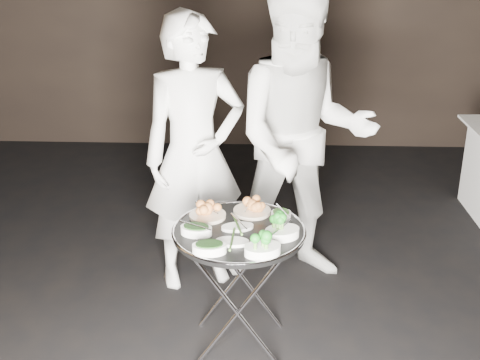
{
  "coord_description": "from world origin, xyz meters",
  "views": [
    {
      "loc": [
        -0.12,
        -2.78,
        2.34
      ],
      "look_at": [
        -0.24,
        0.42,
        0.95
      ],
      "focal_mm": 50.0,
      "sensor_mm": 36.0,
      "label": 1
    }
  ],
  "objects_px": {
    "tray_stand": "(239,285)",
    "waiter_right": "(302,138)",
    "waiter_left": "(194,155)",
    "serving_tray": "(239,232)"
  },
  "relations": [
    {
      "from": "tray_stand",
      "to": "serving_tray",
      "type": "xyz_separation_m",
      "value": [
        0.0,
        0.0,
        0.32
      ]
    },
    {
      "from": "serving_tray",
      "to": "waiter_left",
      "type": "xyz_separation_m",
      "value": [
        -0.3,
        0.72,
        0.14
      ]
    },
    {
      "from": "waiter_right",
      "to": "serving_tray",
      "type": "bearing_deg",
      "value": -119.14
    },
    {
      "from": "serving_tray",
      "to": "waiter_right",
      "type": "xyz_separation_m",
      "value": [
        0.36,
        0.81,
        0.23
      ]
    },
    {
      "from": "tray_stand",
      "to": "waiter_right",
      "type": "relative_size",
      "value": 0.38
    },
    {
      "from": "waiter_left",
      "to": "waiter_right",
      "type": "relative_size",
      "value": 0.91
    },
    {
      "from": "tray_stand",
      "to": "waiter_left",
      "type": "relative_size",
      "value": 0.41
    },
    {
      "from": "serving_tray",
      "to": "tray_stand",
      "type": "bearing_deg",
      "value": 180.0
    },
    {
      "from": "tray_stand",
      "to": "waiter_right",
      "type": "xyz_separation_m",
      "value": [
        0.36,
        0.81,
        0.55
      ]
    },
    {
      "from": "serving_tray",
      "to": "waiter_left",
      "type": "relative_size",
      "value": 0.4
    }
  ]
}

